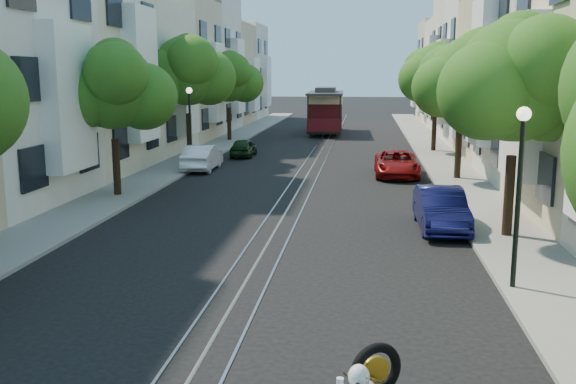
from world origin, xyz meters
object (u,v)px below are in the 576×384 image
(tree_e_b, at_px, (518,83))
(lamp_west, at_px, (190,115))
(cable_car, at_px, (326,109))
(parked_car_e_mid, at_px, (441,209))
(tree_w_d, at_px, (229,79))
(tree_w_c, at_px, (188,72))
(tree_w_b, at_px, (114,89))
(parked_car_w_mid, at_px, (202,157))
(tree_e_c, at_px, (463,82))
(parked_car_w_far, at_px, (243,148))
(parked_car_e_far, at_px, (397,164))
(tree_e_d, at_px, (437,75))
(lamp_east, at_px, (520,171))

(tree_e_b, height_order, lamp_west, tree_e_b)
(cable_car, height_order, parked_car_e_mid, cable_car)
(tree_w_d, relative_size, cable_car, 0.71)
(tree_w_c, bearing_deg, tree_w_b, -90.00)
(parked_car_w_mid, bearing_deg, parked_car_e_mid, 131.74)
(cable_car, bearing_deg, tree_w_c, -111.55)
(tree_e_c, relative_size, tree_w_c, 0.92)
(tree_w_c, bearing_deg, parked_car_w_mid, -65.03)
(tree_w_b, bearing_deg, parked_car_w_far, 78.75)
(parked_car_e_mid, height_order, parked_car_e_far, parked_car_e_mid)
(tree_w_b, height_order, parked_car_w_far, tree_w_b)
(tree_e_c, bearing_deg, lamp_west, 171.51)
(tree_w_d, bearing_deg, tree_w_c, -90.00)
(tree_w_c, height_order, lamp_west, tree_w_c)
(tree_w_d, distance_m, parked_car_e_far, 19.48)
(tree_w_c, distance_m, parked_car_e_mid, 19.99)
(tree_w_b, distance_m, cable_car, 30.18)
(tree_e_d, bearing_deg, cable_car, 122.15)
(parked_car_e_far, xyz_separation_m, parked_car_w_far, (-8.89, 6.52, -0.08))
(lamp_east, distance_m, parked_car_e_far, 17.04)
(tree_w_c, relative_size, parked_car_w_mid, 1.75)
(tree_w_b, relative_size, parked_car_e_mid, 1.53)
(tree_e_c, distance_m, lamp_east, 16.10)
(tree_e_b, bearing_deg, tree_w_b, 160.85)
(tree_e_c, xyz_separation_m, parked_car_e_far, (-2.86, 0.82, -3.97))
(lamp_east, bearing_deg, tree_e_b, 79.07)
(tree_e_b, distance_m, tree_w_d, 30.60)
(tree_w_b, height_order, cable_car, tree_w_b)
(tree_e_b, height_order, parked_car_w_mid, tree_e_b)
(tree_w_d, bearing_deg, cable_car, 47.90)
(tree_w_c, relative_size, lamp_east, 1.71)
(cable_car, relative_size, parked_car_w_far, 2.81)
(tree_w_d, height_order, cable_car, tree_w_d)
(tree_w_b, relative_size, parked_car_w_mid, 1.55)
(lamp_east, bearing_deg, tree_e_d, 87.96)
(cable_car, bearing_deg, tree_e_b, -78.92)
(lamp_west, bearing_deg, lamp_east, -55.01)
(tree_e_d, distance_m, tree_w_c, 15.60)
(tree_w_d, relative_size, parked_car_e_mid, 1.59)
(tree_w_d, height_order, parked_car_w_mid, tree_w_d)
(tree_e_d, xyz_separation_m, tree_w_d, (-14.40, 5.00, -0.27))
(tree_w_b, distance_m, parked_car_e_far, 13.92)
(parked_car_e_far, relative_size, parked_car_w_mid, 1.12)
(parked_car_e_far, distance_m, parked_car_w_far, 11.02)
(parked_car_e_far, bearing_deg, parked_car_e_mid, -85.58)
(tree_e_b, distance_m, cable_car, 35.31)
(lamp_west, bearing_deg, parked_car_w_mid, -25.24)
(tree_e_d, height_order, lamp_east, tree_e_d)
(tree_e_d, height_order, parked_car_e_far, tree_e_d)
(tree_e_b, distance_m, tree_e_c, 11.00)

